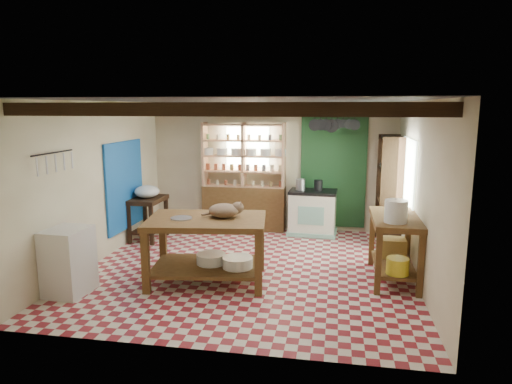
% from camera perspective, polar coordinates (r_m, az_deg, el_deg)
% --- Properties ---
extents(floor, '(5.00, 5.00, 0.02)m').
position_cam_1_polar(floor, '(7.30, -0.90, -9.58)').
color(floor, maroon).
rests_on(floor, ground).
extents(ceiling, '(5.00, 5.00, 0.02)m').
position_cam_1_polar(ceiling, '(6.85, -0.97, 11.38)').
color(ceiling, '#4E4D52').
rests_on(ceiling, wall_back).
extents(wall_back, '(5.00, 0.04, 2.60)m').
position_cam_1_polar(wall_back, '(9.39, 1.99, 3.21)').
color(wall_back, beige).
rests_on(wall_back, floor).
extents(wall_front, '(5.00, 0.04, 2.60)m').
position_cam_1_polar(wall_front, '(4.58, -6.94, -4.74)').
color(wall_front, beige).
rests_on(wall_front, floor).
extents(wall_left, '(0.04, 5.00, 2.60)m').
position_cam_1_polar(wall_left, '(7.82, -19.22, 1.13)').
color(wall_left, beige).
rests_on(wall_left, floor).
extents(wall_right, '(0.04, 5.00, 2.60)m').
position_cam_1_polar(wall_right, '(6.93, 19.79, -0.06)').
color(wall_right, beige).
rests_on(wall_right, floor).
extents(ceiling_beams, '(5.00, 3.80, 0.15)m').
position_cam_1_polar(ceiling_beams, '(6.85, -0.97, 10.37)').
color(ceiling_beams, black).
rests_on(ceiling_beams, ceiling).
extents(blue_wall_patch, '(0.04, 1.40, 1.60)m').
position_cam_1_polar(blue_wall_patch, '(8.63, -16.07, 0.80)').
color(blue_wall_patch, blue).
rests_on(blue_wall_patch, wall_left).
extents(green_wall_patch, '(1.30, 0.04, 2.30)m').
position_cam_1_polar(green_wall_patch, '(9.28, 9.63, 2.66)').
color(green_wall_patch, '#1C4723').
rests_on(green_wall_patch, wall_back).
extents(window_back, '(0.90, 0.02, 0.80)m').
position_cam_1_polar(window_back, '(9.41, -1.04, 5.68)').
color(window_back, beige).
rests_on(window_back, wall_back).
extents(window_right, '(0.02, 1.30, 1.20)m').
position_cam_1_polar(window_right, '(7.89, 18.51, 1.98)').
color(window_right, beige).
rests_on(window_right, wall_right).
extents(utensil_rail, '(0.06, 0.90, 0.28)m').
position_cam_1_polar(utensil_rail, '(6.72, -23.99, 3.47)').
color(utensil_rail, black).
rests_on(utensil_rail, wall_left).
extents(pot_rack, '(0.86, 0.12, 0.36)m').
position_cam_1_polar(pot_rack, '(8.78, 9.79, 8.31)').
color(pot_rack, black).
rests_on(pot_rack, ceiling).
extents(shelving_unit, '(1.70, 0.34, 2.20)m').
position_cam_1_polar(shelving_unit, '(9.33, -1.53, 1.92)').
color(shelving_unit, '#DDA87F').
rests_on(shelving_unit, floor).
extents(tall_rack, '(0.40, 0.86, 2.00)m').
position_cam_1_polar(tall_rack, '(8.71, 16.32, 0.20)').
color(tall_rack, black).
rests_on(tall_rack, floor).
extents(work_table, '(1.80, 1.32, 0.94)m').
position_cam_1_polar(work_table, '(6.68, -6.14, -7.21)').
color(work_table, brown).
rests_on(work_table, floor).
extents(stove, '(0.94, 0.66, 0.89)m').
position_cam_1_polar(stove, '(9.12, 7.08, -2.55)').
color(stove, silver).
rests_on(stove, floor).
extents(prep_table, '(0.57, 0.82, 0.82)m').
position_cam_1_polar(prep_table, '(8.95, -13.33, -3.25)').
color(prep_table, black).
rests_on(prep_table, floor).
extents(white_cabinet, '(0.54, 0.63, 0.90)m').
position_cam_1_polar(white_cabinet, '(6.73, -22.40, -8.00)').
color(white_cabinet, silver).
rests_on(white_cabinet, floor).
extents(right_counter, '(0.67, 1.33, 0.95)m').
position_cam_1_polar(right_counter, '(6.99, 16.89, -6.75)').
color(right_counter, brown).
rests_on(right_counter, floor).
extents(cat, '(0.54, 0.47, 0.20)m').
position_cam_1_polar(cat, '(6.54, -4.01, -2.33)').
color(cat, '#81644B').
rests_on(cat, work_table).
extents(steel_tray, '(0.34, 0.34, 0.02)m').
position_cam_1_polar(steel_tray, '(6.56, -9.31, -3.25)').
color(steel_tray, '#B8B7BF').
rests_on(steel_tray, work_table).
extents(basin_large, '(0.48, 0.48, 0.15)m').
position_cam_1_polar(basin_large, '(6.76, -5.63, -8.28)').
color(basin_large, silver).
rests_on(basin_large, work_table).
extents(basin_small, '(0.49, 0.49, 0.15)m').
position_cam_1_polar(basin_small, '(6.58, -2.32, -8.77)').
color(basin_small, silver).
rests_on(basin_small, work_table).
extents(kettle_left, '(0.20, 0.20, 0.22)m').
position_cam_1_polar(kettle_left, '(9.04, 5.58, 0.95)').
color(kettle_left, '#B8B7BF').
rests_on(kettle_left, stove).
extents(kettle_right, '(0.18, 0.18, 0.21)m').
position_cam_1_polar(kettle_right, '(9.00, 7.79, 0.84)').
color(kettle_right, black).
rests_on(kettle_right, stove).
extents(enamel_bowl, '(0.48, 0.48, 0.23)m').
position_cam_1_polar(enamel_bowl, '(8.85, -13.48, 0.05)').
color(enamel_bowl, silver).
rests_on(enamel_bowl, prep_table).
extents(white_bucket, '(0.31, 0.31, 0.31)m').
position_cam_1_polar(white_bucket, '(6.49, 17.10, -2.32)').
color(white_bucket, silver).
rests_on(white_bucket, right_counter).
extents(wicker_basket, '(0.41, 0.33, 0.29)m').
position_cam_1_polar(wicker_basket, '(7.30, 16.58, -6.66)').
color(wicker_basket, '#B08E47').
rests_on(wicker_basket, right_counter).
extents(yellow_tub, '(0.31, 0.31, 0.22)m').
position_cam_1_polar(yellow_tub, '(6.60, 17.28, -8.82)').
color(yellow_tub, gold).
rests_on(yellow_tub, right_counter).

